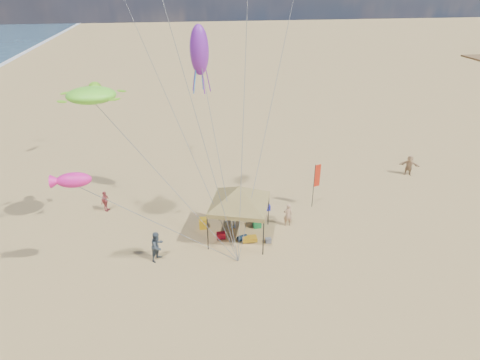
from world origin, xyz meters
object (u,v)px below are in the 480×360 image
at_px(feather_flag, 316,179).
at_px(cooler_red, 221,235).
at_px(chair_green, 257,222).
at_px(person_far_c, 409,165).
at_px(chair_yellow, 203,223).
at_px(person_far_a, 105,201).
at_px(canopy_tent, 240,188).
at_px(person_near_a, 288,215).
at_px(cooler_blue, 266,208).
at_px(beach_cart, 250,239).
at_px(person_near_b, 157,246).
at_px(person_near_c, 233,217).

height_order(feather_flag, cooler_red, feather_flag).
bearing_deg(chair_green, person_far_c, 22.62).
relative_size(chair_yellow, person_far_a, 0.46).
xyz_separation_m(canopy_tent, cooler_red, (-1.19, -0.01, -3.24)).
xyz_separation_m(person_near_a, person_far_a, (-12.05, 3.82, -0.04)).
distance_m(canopy_tent, feather_flag, 6.64).
height_order(cooler_blue, beach_cart, cooler_blue).
height_order(feather_flag, person_far_a, feather_flag).
relative_size(canopy_tent, person_far_c, 3.74).
height_order(chair_green, person_near_b, person_near_b).
relative_size(feather_flag, person_near_b, 1.79).
distance_m(canopy_tent, person_far_c, 16.79).
height_order(cooler_blue, person_near_c, person_near_c).
relative_size(canopy_tent, feather_flag, 1.92).
relative_size(beach_cart, person_far_a, 0.60).
bearing_deg(cooler_blue, person_far_a, 171.42).
xyz_separation_m(chair_yellow, person_near_a, (5.51, -0.56, 0.45)).
relative_size(person_near_b, person_far_a, 1.23).
bearing_deg(person_far_c, feather_flag, -131.58).
bearing_deg(person_near_a, feather_flag, -139.41).
distance_m(person_near_a, person_far_c, 13.26).
relative_size(cooler_red, person_far_c, 0.32).
distance_m(cooler_blue, person_near_b, 8.66).
xyz_separation_m(person_near_b, person_far_a, (-3.73, 6.17, -0.17)).
bearing_deg(beach_cart, chair_yellow, 143.72).
bearing_deg(canopy_tent, person_near_b, -162.55).
bearing_deg(beach_cart, person_near_a, 27.28).
height_order(feather_flag, beach_cart, feather_flag).
xyz_separation_m(feather_flag, cooler_blue, (-3.49, 0.02, -2.01)).
bearing_deg(cooler_blue, canopy_tent, -128.89).
xyz_separation_m(canopy_tent, person_far_a, (-8.74, 4.60, -2.68)).
distance_m(chair_green, person_far_c, 15.05).
distance_m(chair_green, person_near_c, 1.64).
relative_size(chair_green, person_near_c, 0.42).
relative_size(canopy_tent, person_far_a, 4.22).
bearing_deg(cooler_red, feather_flag, 22.54).
xyz_separation_m(chair_yellow, person_near_c, (1.94, -0.29, 0.48)).
height_order(cooler_blue, person_far_a, person_far_a).
distance_m(cooler_red, chair_green, 2.65).
xyz_separation_m(feather_flag, chair_green, (-4.55, -1.99, -1.85)).
bearing_deg(person_far_a, feather_flag, -73.89).
height_order(feather_flag, chair_green, feather_flag).
relative_size(canopy_tent, beach_cart, 7.07).
relative_size(cooler_blue, person_near_a, 0.34).
height_order(person_near_a, person_near_c, person_near_c).
bearing_deg(person_near_b, person_near_c, -23.81).
bearing_deg(cooler_blue, cooler_red, -140.38).
relative_size(beach_cart, person_far_c, 0.53).
distance_m(chair_green, person_near_a, 2.07).
relative_size(chair_yellow, person_far_c, 0.41).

